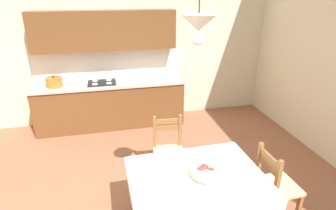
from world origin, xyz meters
The scene contains 7 objects.
wall_back centered at (0.00, 2.83, 2.14)m, with size 6.71×0.12×4.28m, color beige.
kitchen_cabinetry centered at (-0.24, 2.50, 0.86)m, with size 2.84×0.63×2.20m.
dining_table centered at (0.57, -0.43, 0.64)m, with size 1.42×1.10×0.75m.
dining_chair_window_side centered at (1.54, -0.42, 0.44)m, with size 0.43×0.43×0.93m.
dining_chair_kitchen_side centered at (0.49, 0.56, 0.44)m, with size 0.46×0.46×0.93m.
fruit_bowl centered at (0.65, -0.45, 0.81)m, with size 0.30×0.30×0.12m.
pendant_lamp centered at (0.55, -0.32, 2.26)m, with size 0.32×0.32×0.81m.
Camera 1 is at (-0.23, -2.59, 2.52)m, focal length 28.95 mm.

